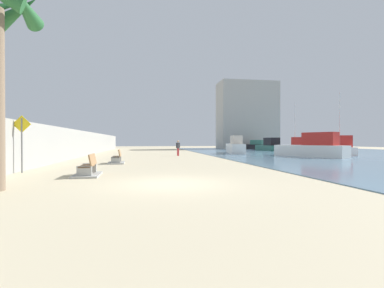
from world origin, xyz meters
The scene contains 14 objects.
ground_plane centered at (0.00, 18.00, 0.00)m, with size 120.00×120.00×0.00m, color #C6B793.
seawall centered at (-7.50, 18.00, 1.30)m, with size 0.80×64.00×2.60m, color #9E9E99.
water_bay centered at (24.00, 18.00, 0.02)m, with size 36.00×68.00×0.04m, color slate.
bench_near centered at (-3.38, 2.99, 0.23)m, with size 1.18×2.14×0.98m.
bench_far centered at (-2.84, 10.02, 0.23)m, with size 1.19×2.14×0.98m.
person_walking centered at (2.54, 19.30, 0.95)m, with size 0.46×0.34×1.64m.
boat_far_right centered at (10.23, 23.50, 0.86)m, with size 2.72×6.86×2.21m.
boat_mid_bay centered at (19.36, 33.22, 0.79)m, with size 2.65×7.53×2.09m.
boat_nearest centered at (20.47, 17.62, 0.83)m, with size 3.38×5.51×6.97m.
boat_outer centered at (15.03, 14.62, 0.90)m, with size 4.64×7.05×2.35m.
boat_far_left centered at (19.81, 40.79, 0.69)m, with size 4.32×6.42×1.76m.
boat_distant centered at (20.41, 26.41, 0.81)m, with size 4.68×5.58×6.99m.
pedestrian_sign centered at (-6.77, 4.65, 1.74)m, with size 0.85×0.08×2.80m.
harbor_building centered at (20.19, 46.00, 6.94)m, with size 12.00×6.00×13.88m, color #ADAAA3.
Camera 1 is at (-0.80, -10.07, 1.54)m, focal length 26.09 mm.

